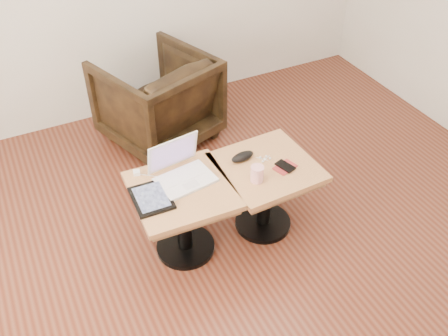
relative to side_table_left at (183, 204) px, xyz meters
name	(u,v)px	position (x,y,z in m)	size (l,w,h in m)	color
room_shell	(266,96)	(0.18, -0.54, 0.97)	(4.52, 4.52, 2.71)	#491E12
side_table_left	(183,204)	(0.00, 0.00, 0.00)	(0.58, 0.58, 0.50)	black
side_table_right	(266,181)	(0.53, -0.03, 0.00)	(0.57, 0.57, 0.50)	black
laptop	(181,171)	(0.04, 0.09, 0.17)	(0.35, 0.31, 0.23)	white
tablet	(151,198)	(-0.18, -0.01, 0.13)	(0.21, 0.26, 0.02)	black
charging_adapter	(137,173)	(-0.18, 0.23, 0.14)	(0.04, 0.04, 0.02)	white
glasses_case	(242,157)	(0.43, 0.08, 0.15)	(0.15, 0.07, 0.05)	black
striped_cup	(257,174)	(0.41, -0.13, 0.17)	(0.08, 0.08, 0.10)	#E45766
earbuds_tangle	(265,159)	(0.55, 0.02, 0.13)	(0.08, 0.05, 0.02)	white
phone_on_sleeve	(285,167)	(0.62, -0.10, 0.13)	(0.15, 0.13, 0.02)	maroon
armchair	(157,100)	(0.28, 1.18, -0.03)	(0.75, 0.77, 0.70)	black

